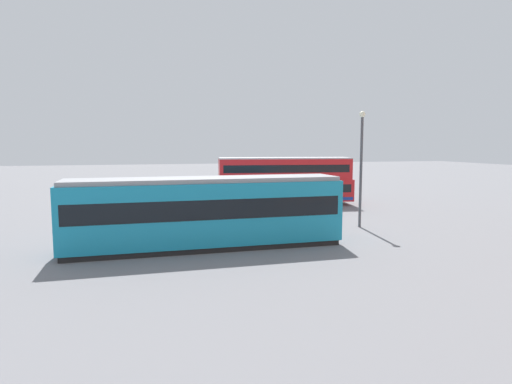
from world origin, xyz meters
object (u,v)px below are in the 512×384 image
at_px(tram_yellow, 206,211).
at_px(street_lamp, 361,160).
at_px(pedestrian_near_railing, 233,208).
at_px(double_decker_bus, 284,181).
at_px(pedestrian_crossing, 251,213).
at_px(info_sign, 114,201).

bearing_deg(tram_yellow, street_lamp, -164.11).
bearing_deg(pedestrian_near_railing, street_lamp, 153.62).
height_order(double_decker_bus, pedestrian_crossing, double_decker_bus).
relative_size(pedestrian_crossing, street_lamp, 0.23).
distance_m(double_decker_bus, pedestrian_near_railing, 8.86).
bearing_deg(pedestrian_crossing, info_sign, -23.06).
distance_m(info_sign, street_lamp, 14.96).
relative_size(pedestrian_crossing, info_sign, 0.72).
distance_m(double_decker_bus, tram_yellow, 15.35).
bearing_deg(pedestrian_crossing, double_decker_bus, -119.60).
height_order(tram_yellow, pedestrian_crossing, tram_yellow).
relative_size(tram_yellow, pedestrian_near_railing, 7.84).
height_order(double_decker_bus, tram_yellow, double_decker_bus).
distance_m(tram_yellow, info_sign, 8.40).
relative_size(tram_yellow, street_lamp, 1.90).
xyz_separation_m(tram_yellow, pedestrian_crossing, (-3.22, -3.81, -0.82)).
xyz_separation_m(info_sign, street_lamp, (-14.10, 4.36, 2.47)).
height_order(pedestrian_crossing, street_lamp, street_lamp).
bearing_deg(info_sign, street_lamp, 162.79).
height_order(pedestrian_crossing, info_sign, info_sign).
height_order(tram_yellow, street_lamp, street_lamp).
bearing_deg(pedestrian_near_railing, double_decker_bus, -130.70).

